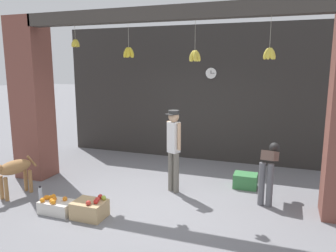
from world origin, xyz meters
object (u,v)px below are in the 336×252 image
(fruit_crate_apples, at_px, (90,209))
(water_bottle, at_px, (40,194))
(wall_clock, at_px, (211,73))
(shopkeeper, at_px, (174,145))
(worker_stooping, at_px, (269,166))
(fruit_crate_oranges, at_px, (57,206))
(produce_box_green, at_px, (245,181))
(dog, at_px, (13,170))

(fruit_crate_apples, height_order, water_bottle, fruit_crate_apples)
(water_bottle, bearing_deg, wall_clock, 56.95)
(fruit_crate_apples, bearing_deg, wall_clock, 73.91)
(shopkeeper, height_order, wall_clock, wall_clock)
(worker_stooping, relative_size, wall_clock, 3.54)
(fruit_crate_oranges, height_order, produce_box_green, produce_box_green)
(worker_stooping, distance_m, wall_clock, 3.11)
(fruit_crate_apples, bearing_deg, fruit_crate_oranges, -176.66)
(produce_box_green, bearing_deg, wall_clock, 124.09)
(worker_stooping, distance_m, fruit_crate_oranges, 3.71)
(fruit_crate_oranges, bearing_deg, produce_box_green, 38.19)
(shopkeeper, height_order, produce_box_green, shopkeeper)
(worker_stooping, height_order, wall_clock, wall_clock)
(shopkeeper, xyz_separation_m, fruit_crate_apples, (-0.91, -1.51, -0.79))
(fruit_crate_oranges, bearing_deg, wall_clock, 65.92)
(wall_clock, bearing_deg, produce_box_green, -55.91)
(shopkeeper, height_order, worker_stooping, shopkeeper)
(dog, xyz_separation_m, worker_stooping, (4.47, 1.35, 0.15))
(produce_box_green, relative_size, wall_clock, 1.61)
(dog, height_order, wall_clock, wall_clock)
(shopkeeper, bearing_deg, fruit_crate_apples, 83.56)
(shopkeeper, distance_m, fruit_crate_oranges, 2.32)
(shopkeeper, xyz_separation_m, produce_box_green, (1.29, 0.68, -0.79))
(dog, relative_size, wall_clock, 3.29)
(produce_box_green, xyz_separation_m, wall_clock, (-1.10, 1.63, 2.08))
(fruit_crate_apples, height_order, produce_box_green, fruit_crate_apples)
(worker_stooping, relative_size, produce_box_green, 2.20)
(wall_clock, bearing_deg, shopkeeper, -94.70)
(fruit_crate_oranges, bearing_deg, worker_stooping, 26.83)
(dog, bearing_deg, fruit_crate_oranges, 88.36)
(shopkeeper, xyz_separation_m, wall_clock, (0.19, 2.31, 1.29))
(fruit_crate_apples, height_order, wall_clock, wall_clock)
(shopkeeper, relative_size, fruit_crate_apples, 3.10)
(wall_clock, bearing_deg, dog, -129.44)
(produce_box_green, bearing_deg, water_bottle, -150.64)
(fruit_crate_oranges, distance_m, water_bottle, 0.66)
(worker_stooping, xyz_separation_m, water_bottle, (-3.87, -1.36, -0.53))
(shopkeeper, xyz_separation_m, fruit_crate_oranges, (-1.53, -1.54, -0.81))
(produce_box_green, distance_m, wall_clock, 2.87)
(water_bottle, bearing_deg, worker_stooping, 19.33)
(worker_stooping, height_order, fruit_crate_oranges, worker_stooping)
(water_bottle, bearing_deg, shopkeeper, 30.36)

